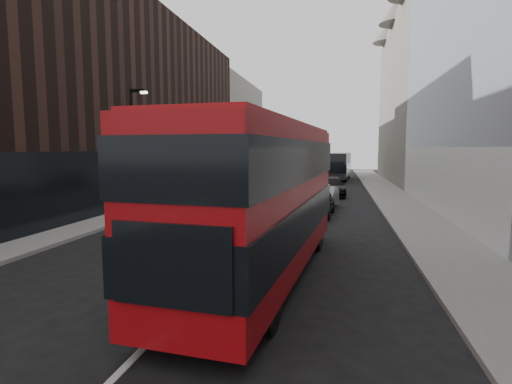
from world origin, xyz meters
The scene contains 12 objects.
sidewalk_right centered at (7.50, 25.00, 0.07)m, with size 3.00×80.00×0.15m, color slate.
sidewalk_left centered at (-8.00, 25.00, 0.07)m, with size 2.00×80.00×0.15m, color slate.
building_modern_block centered at (11.47, 21.00, 9.90)m, with size 5.03×22.00×20.00m.
building_victorian centered at (11.38, 44.00, 9.66)m, with size 6.50×24.00×21.00m.
building_left_mid centered at (-11.50, 30.00, 7.00)m, with size 5.00×24.00×14.00m, color black.
building_left_far centered at (-11.50, 52.00, 6.50)m, with size 5.00×20.00×13.00m, color slate.
street_lamp centered at (-8.22, 18.00, 4.18)m, with size 1.06×0.22×7.00m.
red_bus centered at (1.42, 7.72, 2.47)m, with size 3.54×11.18×4.45m.
grey_bus centered at (3.60, 45.12, 1.71)m, with size 3.09×10.00×3.19m.
car_a centered at (2.37, 18.83, 0.76)m, with size 1.79×4.45×1.52m, color black.
car_b centered at (2.64, 21.43, 0.69)m, with size 1.46×4.18×1.38m, color gray.
car_c centered at (3.01, 28.39, 0.73)m, with size 2.03×5.00×1.45m, color black.
Camera 1 is at (3.52, -3.52, 3.75)m, focal length 28.00 mm.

